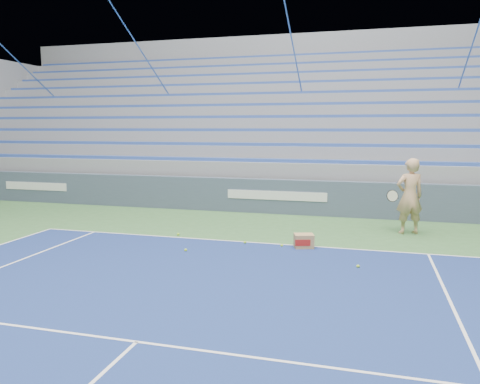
% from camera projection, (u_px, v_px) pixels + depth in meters
% --- Properties ---
extents(sponsor_barrier, '(30.00, 0.32, 1.10)m').
position_uv_depth(sponsor_barrier, '(277.00, 196.00, 14.98)').
color(sponsor_barrier, '#3F4D61').
rests_on(sponsor_barrier, ground).
extents(bleachers, '(31.00, 9.15, 7.30)m').
position_uv_depth(bleachers, '(303.00, 136.00, 20.20)').
color(bleachers, gray).
rests_on(bleachers, ground).
extents(tennis_player, '(1.02, 0.96, 1.97)m').
position_uv_depth(tennis_player, '(409.00, 196.00, 12.05)').
color(tennis_player, tan).
rests_on(tennis_player, ground).
extents(ball_box, '(0.51, 0.45, 0.32)m').
position_uv_depth(ball_box, '(304.00, 241.00, 10.70)').
color(ball_box, '#A88251').
rests_on(ball_box, ground).
extents(tennis_ball_0, '(0.07, 0.07, 0.07)m').
position_uv_depth(tennis_ball_0, '(245.00, 242.00, 11.10)').
color(tennis_ball_0, '#AEE42E').
rests_on(tennis_ball_0, ground).
extents(tennis_ball_1, '(0.07, 0.07, 0.07)m').
position_uv_depth(tennis_ball_1, '(358.00, 266.00, 9.19)').
color(tennis_ball_1, '#AEE42E').
rests_on(tennis_ball_1, ground).
extents(tennis_ball_2, '(0.07, 0.07, 0.07)m').
position_uv_depth(tennis_ball_2, '(282.00, 245.00, 10.82)').
color(tennis_ball_2, '#AEE42E').
rests_on(tennis_ball_2, ground).
extents(tennis_ball_3, '(0.07, 0.07, 0.07)m').
position_uv_depth(tennis_ball_3, '(178.00, 234.00, 11.95)').
color(tennis_ball_3, '#AEE42E').
rests_on(tennis_ball_3, ground).
extents(tennis_ball_4, '(0.07, 0.07, 0.07)m').
position_uv_depth(tennis_ball_4, '(186.00, 250.00, 10.41)').
color(tennis_ball_4, '#AEE42E').
rests_on(tennis_ball_4, ground).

